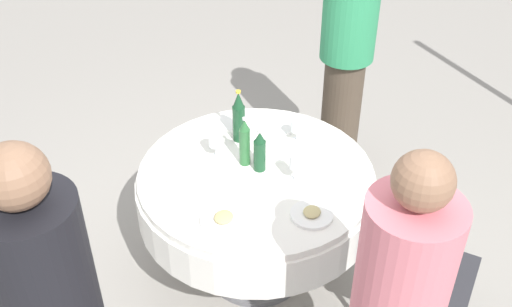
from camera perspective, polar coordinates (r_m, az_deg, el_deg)
ground_plane at (r=3.63m, az=0.00°, el=-10.91°), size 10.00×10.00×0.00m
dining_table at (r=3.22m, az=0.00°, el=-3.82°), size 1.25×1.25×0.74m
bottle_green_east at (r=3.10m, az=-1.07°, el=1.04°), size 0.06×0.06×0.28m
bottle_dark_green_north at (r=3.07m, az=0.35°, el=0.19°), size 0.06×0.06×0.24m
bottle_dark_green_west at (r=3.28m, az=-1.63°, el=3.42°), size 0.07×0.07×0.31m
wine_glass_front at (r=3.18m, az=-3.84°, el=1.23°), size 0.07×0.07×0.15m
wine_glass_inner at (r=3.01m, az=3.74°, el=-0.91°), size 0.06×0.06×0.15m
wine_glass_right at (r=3.30m, az=3.89°, el=2.56°), size 0.07×0.07×0.13m
plate_mid at (r=2.84m, az=-3.06°, el=-6.20°), size 0.22×0.22×0.04m
plate_left at (r=3.08m, az=-6.27°, el=-2.40°), size 0.23×0.23×0.02m
plate_far at (r=2.87m, az=5.28°, el=-5.69°), size 0.20×0.20×0.04m
plate_near at (r=3.47m, az=1.76°, el=2.78°), size 0.26×0.26×0.02m
spoon_north at (r=3.21m, az=2.89°, el=-0.47°), size 0.09×0.17×0.00m
folded_napkin at (r=3.47m, az=-2.57°, el=2.85°), size 0.16×0.16×0.02m
person_north at (r=3.91m, az=8.48°, el=8.84°), size 0.34×0.34×1.68m
chair_right at (r=3.08m, az=14.94°, el=-9.52°), size 0.46×0.46×0.87m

